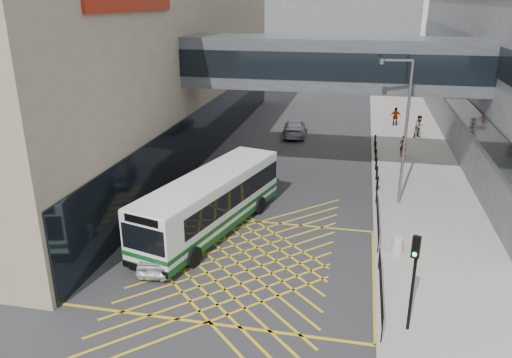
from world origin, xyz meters
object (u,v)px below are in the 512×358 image
Objects in this scene: traffic_light at (414,270)px; street_lamp at (403,125)px; pedestrian_a at (403,146)px; car_white at (163,248)px; litter_bin at (397,245)px; bus at (212,201)px; pedestrian_b at (419,127)px; pedestrian_c at (396,117)px; car_silver at (294,127)px; car_dark at (245,179)px.

street_lamp is (0.19, 11.96, 2.15)m from traffic_light.
car_white is at bearing 34.93° from pedestrian_a.
traffic_light is 4.31× the size of litter_bin.
pedestrian_b is at bearing 74.72° from bus.
street_lamp reaches higher than pedestrian_c.
pedestrian_b is (1.65, 5.66, 0.15)m from pedestrian_a.
car_white is 14.36m from street_lamp.
traffic_light is (9.12, -6.71, 1.00)m from bus.
pedestrian_b is (13.14, 23.90, 0.41)m from car_white.
car_silver is 1.25× the size of traffic_light.
car_dark reaches higher than litter_bin.
pedestrian_a is (9.88, 8.96, 0.17)m from car_dark.
pedestrian_a is (10.28, 14.62, -0.65)m from bus.
traffic_light is at bearing 86.40° from pedestrian_c.
litter_bin is at bearing -173.64° from car_white.
car_dark is at bearing -166.05° from pedestrian_b.
traffic_light is (7.55, -26.02, 1.87)m from car_silver.
pedestrian_b is 4.22m from pedestrian_c.
pedestrian_a reaches higher than car_silver.
traffic_light is (8.72, -12.36, 1.82)m from car_dark.
street_lamp is 9.27× the size of litter_bin.
pedestrian_c is (11.42, 27.75, 0.32)m from car_white.
car_white is 0.87× the size of car_dark.
pedestrian_b reaches higher than car_silver.
litter_bin is at bearing -100.84° from street_lamp.
litter_bin is (-0.05, 5.75, -2.00)m from traffic_light.
car_silver is (2.78, 22.94, 0.04)m from car_white.
bus reaches higher than car_dark.
car_dark is 5.69× the size of litter_bin.
pedestrian_a is 0.93× the size of pedestrian_c.
pedestrian_b is at bearing -129.11° from pedestrian_a.
car_silver reaches higher than car_white.
traffic_light is 30.89m from pedestrian_c.
bus reaches higher than pedestrian_b.
pedestrian_c reaches higher than pedestrian_a.
pedestrian_a is at bearing 75.50° from street_lamp.
traffic_light is (10.33, -3.08, 1.91)m from car_white.
traffic_light is 21.42m from pedestrian_a.
litter_bin is at bearing -135.46° from pedestrian_b.
litter_bin is (-0.24, -6.21, -4.15)m from street_lamp.
traffic_light reaches higher than pedestrian_a.
car_white reaches higher than litter_bin.
bus is 12.51× the size of litter_bin.
litter_bin is 25.11m from pedestrian_c.
car_dark is 13.34m from pedestrian_a.
car_silver is (1.17, 13.66, -0.05)m from car_dark.
car_dark is 13.71m from car_silver.
street_lamp is 5.13× the size of pedestrian_a.
bus reaches higher than litter_bin.
pedestrian_a is (11.49, 18.25, 0.26)m from car_white.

